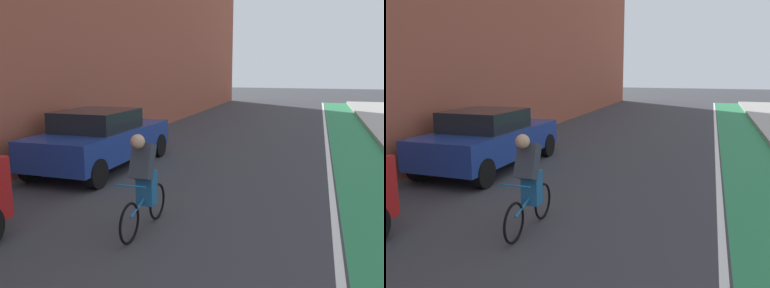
# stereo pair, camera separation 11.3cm
# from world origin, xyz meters

# --- Properties ---
(ground_plane) EXTENTS (90.08, 90.08, 0.00)m
(ground_plane) POSITION_xyz_m (0.00, 16.47, 0.00)
(ground_plane) COLOR #38383D
(bike_lane_paint) EXTENTS (1.60, 40.95, 0.00)m
(bike_lane_paint) POSITION_xyz_m (3.42, 18.47, 0.00)
(bike_lane_paint) COLOR #2D8451
(bike_lane_paint) RESTS_ON ground
(lane_divider_stripe) EXTENTS (0.12, 40.95, 0.00)m
(lane_divider_stripe) POSITION_xyz_m (2.52, 18.47, 0.00)
(lane_divider_stripe) COLOR white
(lane_divider_stripe) RESTS_ON ground
(parked_sedan_blue) EXTENTS (2.00, 4.56, 1.53)m
(parked_sedan_blue) POSITION_xyz_m (-3.17, 15.91, 0.79)
(parked_sedan_blue) COLOR navy
(parked_sedan_blue) RESTS_ON ground
(cyclist_trailing) EXTENTS (0.48, 1.68, 1.59)m
(cyclist_trailing) POSITION_xyz_m (-0.43, 12.45, 0.80)
(cyclist_trailing) COLOR black
(cyclist_trailing) RESTS_ON ground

